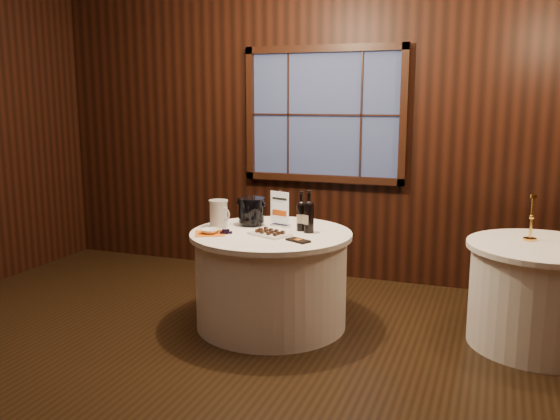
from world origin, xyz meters
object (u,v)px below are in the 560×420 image
at_px(main_table, 271,278).
at_px(port_bottle_left, 301,214).
at_px(side_table, 540,295).
at_px(chocolate_plate, 270,233).
at_px(chocolate_box, 298,240).
at_px(port_bottle_right, 309,214).
at_px(cracker_bowl, 210,231).
at_px(brass_candlestick, 531,224).
at_px(ice_bucket, 251,211).
at_px(grape_bunch, 225,232).
at_px(sign_stand, 280,214).
at_px(glass_pitcher, 219,213).

relative_size(main_table, port_bottle_left, 4.04).
bearing_deg(side_table, chocolate_plate, -168.19).
bearing_deg(chocolate_box, main_table, 169.55).
height_order(port_bottle_right, cracker_bowl, port_bottle_right).
distance_m(port_bottle_right, chocolate_box, 0.34).
height_order(port_bottle_left, chocolate_box, port_bottle_left).
xyz_separation_m(chocolate_box, cracker_bowl, (-0.73, 0.00, 0.01)).
xyz_separation_m(chocolate_box, brass_candlestick, (1.60, 0.63, 0.12)).
height_order(ice_bucket, chocolate_box, ice_bucket).
xyz_separation_m(side_table, chocolate_box, (-1.70, -0.53, 0.39)).
height_order(main_table, grape_bunch, grape_bunch).
distance_m(side_table, sign_stand, 2.06).
bearing_deg(brass_candlestick, chocolate_box, -158.54).
relative_size(ice_bucket, cracker_bowl, 1.64).
bearing_deg(chocolate_plate, grape_bunch, -165.36).
bearing_deg(port_bottle_right, glass_pitcher, -151.45).
bearing_deg(side_table, cracker_bowl, -167.77).
relative_size(sign_stand, glass_pitcher, 1.34).
bearing_deg(grape_bunch, brass_candlestick, 15.23).
bearing_deg(ice_bucket, cracker_bowl, -114.20).
xyz_separation_m(ice_bucket, chocolate_plate, (0.28, -0.29, -0.10)).
distance_m(side_table, chocolate_plate, 2.05).
distance_m(main_table, brass_candlestick, 2.01).
height_order(chocolate_box, brass_candlestick, brass_candlestick).
xyz_separation_m(side_table, sign_stand, (-2.00, -0.08, 0.48)).
height_order(side_table, port_bottle_right, port_bottle_right).
bearing_deg(cracker_bowl, brass_candlestick, 15.08).
xyz_separation_m(port_bottle_right, chocolate_box, (0.02, -0.31, -0.14)).
bearing_deg(sign_stand, cracker_bowl, -115.42).
distance_m(port_bottle_right, brass_candlestick, 1.65).
relative_size(sign_stand, grape_bunch, 1.94).
bearing_deg(glass_pitcher, ice_bucket, 56.33).
height_order(sign_stand, ice_bucket, sign_stand).
distance_m(ice_bucket, brass_candlestick, 2.16).
distance_m(main_table, glass_pitcher, 0.68).
distance_m(port_bottle_left, chocolate_box, 0.39).
xyz_separation_m(main_table, port_bottle_right, (0.29, 0.08, 0.53)).
bearing_deg(sign_stand, brass_candlestick, 23.26).
xyz_separation_m(chocolate_plate, cracker_bowl, (-0.46, -0.11, 0.00)).
xyz_separation_m(side_table, brass_candlestick, (-0.09, 0.10, 0.51)).
bearing_deg(sign_stand, main_table, -71.26).
relative_size(port_bottle_right, grape_bunch, 2.17).
height_order(port_bottle_right, grape_bunch, port_bottle_right).
height_order(main_table, sign_stand, sign_stand).
xyz_separation_m(port_bottle_left, cracker_bowl, (-0.63, -0.35, -0.12)).
bearing_deg(brass_candlestick, grape_bunch, -164.77).
xyz_separation_m(port_bottle_left, brass_candlestick, (1.70, 0.28, -0.01)).
relative_size(port_bottle_left, chocolate_plate, 0.90).
bearing_deg(brass_candlestick, ice_bucket, -174.00).
bearing_deg(brass_candlestick, chocolate_plate, -164.66).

